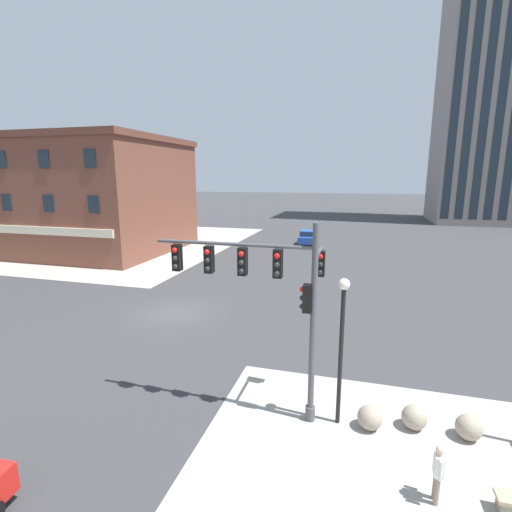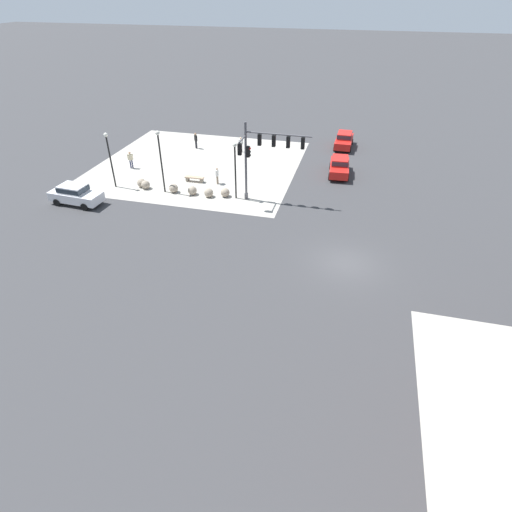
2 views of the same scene
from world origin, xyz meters
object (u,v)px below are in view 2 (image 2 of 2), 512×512
Objects in this scene: pedestrian_near_bench at (131,159)px; bollard_sphere_curb_d at (174,188)px; bollard_sphere_curb_e at (146,185)px; pedestrian_at_curb at (196,140)px; car_cross_eastbound at (339,166)px; car_main_northbound_far at (344,139)px; car_main_northbound_near at (75,194)px; bollard_sphere_curb_f at (141,183)px; street_lamp_corner_near at (235,164)px; street_lamp_corner_far at (109,153)px; bench_near_signal at (195,178)px; traffic_signal_main at (261,152)px; pedestrian_walking_east at (217,175)px; bollard_sphere_curb_c at (192,191)px; pedestrian_with_bag at (241,143)px; bollard_sphere_curb_a at (225,193)px; bollard_sphere_curb_b at (209,193)px.

bollard_sphere_curb_d is at bearing 146.33° from pedestrian_near_bench.
bollard_sphere_curb_e is at bearing 131.13° from pedestrian_near_bench.
car_cross_eastbound is at bearing 167.13° from pedestrian_at_curb.
car_main_northbound_near is at bearing 44.14° from car_main_northbound_far.
street_lamp_corner_near reaches higher than bollard_sphere_curb_f.
pedestrian_near_bench is at bearing -80.36° from street_lamp_corner_far.
bollard_sphere_curb_e is 0.43× the size of bench_near_signal.
traffic_signal_main is 11.42m from bollard_sphere_curb_e.
pedestrian_walking_east is (-5.47, 8.72, -0.12)m from pedestrian_at_curb.
pedestrian_near_bench is 8.46m from car_main_northbound_near.
bollard_sphere_curb_d is at bearing -0.96° from bollard_sphere_curb_c.
car_main_northbound_near is (7.93, 6.83, 0.59)m from bench_near_signal.
pedestrian_with_bag is at bearing 21.44° from car_main_northbound_far.
traffic_signal_main reaches higher than pedestrian_walking_east.
car_main_northbound_far is (-16.47, -15.81, 0.53)m from bollard_sphere_curb_e.
bench_near_signal is 0.37× the size of street_lamp_corner_near.
bollard_sphere_curb_d is at bearing 49.30° from car_main_northbound_far.
street_lamp_corner_near is 13.63m from car_main_northbound_near.
bollard_sphere_curb_c is 12.25m from pedestrian_at_curb.
bollard_sphere_curb_e is 8.92m from street_lamp_corner_near.
bollard_sphere_curb_a is 11.86m from pedestrian_near_bench.
bollard_sphere_curb_c is at bearing 175.22° from bollard_sphere_curb_f.
pedestrian_near_bench reaches higher than pedestrian_with_bag.
bollard_sphere_curb_d reaches higher than bench_near_signal.
pedestrian_at_curb is at bearing -106.68° from car_main_northbound_near.
pedestrian_with_bag is (-1.08, -11.69, 0.55)m from bollard_sphere_curb_c.
pedestrian_near_bench reaches higher than bollard_sphere_curb_e.
street_lamp_corner_far is at bearing 1.58° from traffic_signal_main.
car_main_northbound_far reaches higher than pedestrian_walking_east.
bollard_sphere_curb_b is 10.74m from pedestrian_near_bench.
bollard_sphere_curb_b is at bearing 175.64° from bollard_sphere_curb_f.
bench_near_signal is 1.15× the size of pedestrian_walking_east.
car_main_northbound_far reaches higher than bollard_sphere_curb_d.
traffic_signal_main is at bearing 113.80° from pedestrian_with_bag.
bollard_sphere_curb_f is at bearing 61.17° from pedestrian_with_bag.
traffic_signal_main is at bearing 178.98° from bollard_sphere_curb_f.
bollard_sphere_curb_f is at bearing 128.56° from pedestrian_near_bench.
street_lamp_corner_far reaches higher than pedestrian_at_curb.
bollard_sphere_curb_c is 0.45× the size of pedestrian_at_curb.
street_lamp_corner_near is (-1.00, 0.04, 2.73)m from bollard_sphere_curb_a.
bollard_sphere_curb_a is 2.94m from bollard_sphere_curb_c.
pedestrian_near_bench is at bearing -15.90° from traffic_signal_main.
pedestrian_with_bag is (0.47, -11.78, 0.55)m from bollard_sphere_curb_b.
street_lamp_corner_near is at bearing -1.26° from traffic_signal_main.
bollard_sphere_curb_c is 5.14m from bollard_sphere_curb_f.
bollard_sphere_curb_a is 1.00× the size of bollard_sphere_curb_f.
bollard_sphere_curb_e is 22.84m from car_main_northbound_far.
pedestrian_with_bag reaches higher than bollard_sphere_curb_b.
bollard_sphere_curb_a is at bearing 39.33° from car_cross_eastbound.
car_main_northbound_far is at bearing -128.71° from pedestrian_walking_east.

